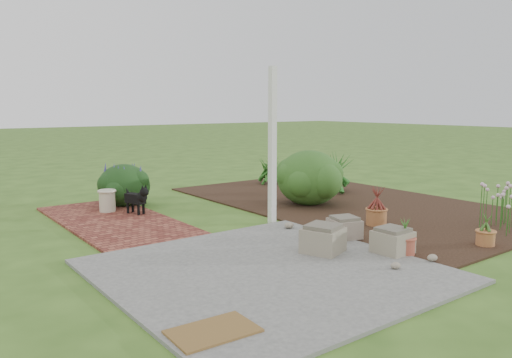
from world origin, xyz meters
TOP-DOWN VIEW (x-y plane):
  - ground at (0.00, 0.00)m, footprint 80.00×80.00m
  - concrete_patio at (-1.25, -1.75)m, footprint 3.50×3.50m
  - brick_path at (-1.70, 1.75)m, footprint 1.60×3.50m
  - garden_bed at (2.50, 0.50)m, footprint 4.00×7.00m
  - veranda_post at (0.30, 0.10)m, footprint 0.10×0.10m
  - stone_trough_near at (0.43, -2.19)m, footprint 0.43×0.43m
  - stone_trough_mid at (0.48, -1.31)m, footprint 0.49×0.49m
  - stone_trough_far at (-0.26, -1.64)m, footprint 0.59×0.59m
  - coir_doormat at (-2.60, -2.75)m, footprint 0.73×0.49m
  - black_dog at (-1.23, 1.90)m, footprint 0.29×0.54m
  - cream_ceramic_urn at (-1.57, 2.42)m, footprint 0.35×0.35m
  - evergreen_shrub at (1.81, 0.86)m, footprint 1.50×1.50m
  - agapanthus_clump_back at (3.14, 1.51)m, footprint 1.32×1.32m
  - agapanthus_clump_front at (2.71, 3.21)m, footprint 0.99×0.99m
  - pink_flower_patch at (2.90, -2.42)m, footprint 1.21×1.21m
  - terracotta_pot_bronze at (1.48, -1.06)m, footprint 0.37×0.37m
  - terracotta_pot_small_left at (1.74, -2.70)m, footprint 0.25×0.25m
  - terracotta_pot_small_right at (0.52, -2.30)m, footprint 0.30×0.30m
  - purple_flowering_bush at (-1.06, 2.88)m, footprint 1.28×1.28m

SIDE VIEW (x-z plane):
  - ground at x=0.00m, z-range 0.00..0.00m
  - garden_bed at x=2.50m, z-range 0.00..0.03m
  - concrete_patio at x=-1.25m, z-range 0.00..0.04m
  - brick_path at x=-1.70m, z-range 0.00..0.04m
  - coir_doormat at x=-2.60m, z-range 0.04..0.06m
  - terracotta_pot_small_left at x=1.74m, z-range 0.03..0.23m
  - terracotta_pot_small_right at x=0.52m, z-range 0.03..0.25m
  - terracotta_pot_bronze at x=1.48m, z-range 0.03..0.29m
  - stone_trough_mid at x=0.48m, z-range 0.04..0.30m
  - stone_trough_near at x=0.43m, z-range 0.04..0.32m
  - stone_trough_far at x=-0.26m, z-range 0.04..0.35m
  - cream_ceramic_urn at x=-1.57m, z-range 0.04..0.41m
  - black_dog at x=-1.23m, z-range 0.09..0.56m
  - pink_flower_patch at x=2.90m, z-range 0.03..0.71m
  - agapanthus_clump_front at x=2.71m, z-range 0.03..0.79m
  - purple_flowering_bush at x=-1.06m, z-range 0.00..0.83m
  - agapanthus_clump_back at x=3.14m, z-range 0.03..1.06m
  - evergreen_shrub at x=1.81m, z-range 0.03..1.09m
  - veranda_post at x=0.30m, z-range 0.00..2.50m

